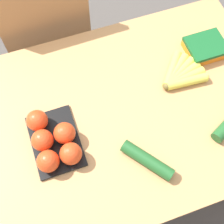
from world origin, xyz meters
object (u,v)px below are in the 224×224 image
chair (50,45)px  banana_bunch (180,75)px  tomato_pack (53,141)px  carrot_bag (206,47)px  cucumber_far (147,160)px

chair → banana_bunch: 0.74m
tomato_pack → carrot_bag: tomato_pack is taller
banana_bunch → cucumber_far: cucumber_far is taller
chair → banana_bunch: chair is taller
tomato_pack → carrot_bag: size_ratio=1.61×
tomato_pack → cucumber_far: 0.33m
chair → tomato_pack: chair is taller
chair → tomato_pack: 0.72m
chair → carrot_bag: bearing=141.1°
cucumber_far → chair: bearing=102.7°
chair → cucumber_far: 0.88m
carrot_bag → cucumber_far: 0.54m
carrot_bag → banana_bunch: bearing=-151.1°
tomato_pack → carrot_bag: 0.71m
banana_bunch → chair: bearing=129.0°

